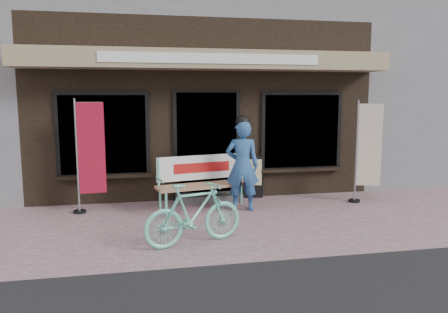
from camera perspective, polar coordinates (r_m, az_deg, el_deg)
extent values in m
plane|color=#AB828A|center=(7.07, 0.35, -9.28)|extent=(70.00, 70.00, 0.00)
cube|color=black|center=(11.69, -4.61, 6.56)|extent=(7.00, 6.00, 3.60)
cube|color=gray|center=(8.39, -1.96, 12.47)|extent=(7.00, 0.80, 0.35)
cube|color=white|center=(7.99, -1.47, 12.70)|extent=(4.00, 0.02, 0.18)
cube|color=black|center=(8.75, -2.25, 1.47)|extent=(1.20, 0.06, 2.10)
cube|color=black|center=(8.74, -2.24, 1.46)|extent=(1.35, 0.04, 2.20)
cube|color=black|center=(8.64, -15.49, 2.76)|extent=(1.60, 0.06, 1.50)
cube|color=black|center=(9.25, 10.09, 3.27)|extent=(1.60, 0.06, 1.50)
cube|color=black|center=(8.63, -15.49, 2.76)|extent=(1.75, 0.04, 1.65)
cube|color=black|center=(9.24, 10.11, 3.26)|extent=(1.75, 0.04, 1.65)
cube|color=black|center=(8.69, -15.32, -2.53)|extent=(1.80, 0.18, 0.06)
cube|color=black|center=(9.29, 10.10, -1.68)|extent=(1.80, 0.18, 0.06)
cube|color=#59595B|center=(8.71, -1.98, -5.42)|extent=(1.30, 0.45, 0.15)
cylinder|color=#6BD2B7|center=(7.66, -7.57, -6.31)|extent=(0.05, 0.05, 0.43)
cylinder|color=#6BD2B7|center=(8.04, -8.33, -5.64)|extent=(0.05, 0.05, 0.43)
cylinder|color=#6BD2B7|center=(8.22, 3.45, -5.26)|extent=(0.05, 0.05, 0.43)
cylinder|color=#6BD2B7|center=(8.57, 2.24, -4.69)|extent=(0.05, 0.05, 0.43)
cube|color=#A57B5A|center=(8.03, -2.39, -3.79)|extent=(1.88, 0.81, 0.05)
cylinder|color=#6BD2B7|center=(7.93, -8.55, -2.16)|extent=(0.05, 0.05, 0.56)
cylinder|color=#6BD2B7|center=(8.49, 2.39, -1.41)|extent=(0.05, 0.05, 0.56)
cube|color=white|center=(8.18, -2.95, -1.41)|extent=(1.70, 0.38, 0.46)
cube|color=#B21414|center=(8.16, -2.88, -1.43)|extent=(1.07, 0.23, 0.18)
cylinder|color=#6BD2B7|center=(7.75, -8.38, -3.02)|extent=(0.13, 0.44, 0.04)
cylinder|color=#6BD2B7|center=(8.33, 3.17, -2.15)|extent=(0.13, 0.44, 0.04)
imported|color=#295490|center=(7.94, 2.40, -1.23)|extent=(0.67, 0.51, 1.65)
sphere|color=black|center=(7.86, 2.44, 4.49)|extent=(0.31, 0.31, 0.26)
imported|color=#6BD2B7|center=(6.21, -3.95, -7.47)|extent=(1.54, 0.83, 0.89)
cylinder|color=gray|center=(8.13, -18.64, -0.01)|extent=(0.04, 0.04, 2.05)
cylinder|color=gray|center=(8.05, -17.29, 6.75)|extent=(0.46, 0.07, 0.02)
cube|color=maroon|center=(8.11, -16.91, 1.04)|extent=(0.47, 0.08, 1.63)
cylinder|color=black|center=(8.32, -18.33, -6.84)|extent=(0.25, 0.25, 0.05)
cylinder|color=gray|center=(8.89, 16.90, 0.58)|extent=(0.04, 0.04, 2.00)
cylinder|color=gray|center=(8.86, 18.61, 6.50)|extent=(0.44, 0.16, 0.02)
cube|color=beige|center=(8.92, 18.49, 1.42)|extent=(0.44, 0.16, 1.59)
cylinder|color=black|center=(9.06, 16.65, -5.56)|extent=(0.27, 0.27, 0.05)
cube|color=black|center=(8.99, 3.71, -2.64)|extent=(0.44, 0.13, 0.88)
cube|color=beige|center=(8.92, 3.76, -2.08)|extent=(0.37, 0.06, 0.54)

